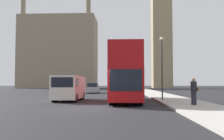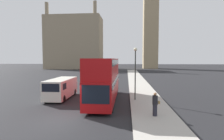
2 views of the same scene
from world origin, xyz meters
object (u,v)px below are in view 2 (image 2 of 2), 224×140
at_px(street_lamp, 135,66).
at_px(pedestrian, 155,104).
at_px(red_double_decker_bus, 104,78).
at_px(parked_sedan, 92,77).
at_px(white_van, 61,88).

bearing_deg(street_lamp, pedestrian, -76.57).
xyz_separation_m(red_double_decker_bus, street_lamp, (3.27, 0.30, 1.29)).
relative_size(street_lamp, parked_sedan, 1.23).
height_order(white_van, street_lamp, street_lamp).
xyz_separation_m(red_double_decker_bus, white_van, (-5.10, 0.81, -1.32)).
relative_size(red_double_decker_bus, parked_sedan, 2.38).
distance_m(white_van, pedestrian, 11.25).
xyz_separation_m(white_van, street_lamp, (8.38, -0.51, 2.60)).
xyz_separation_m(red_double_decker_bus, parked_sedan, (-5.04, 18.47, -1.80)).
bearing_deg(red_double_decker_bus, parked_sedan, 105.27).
bearing_deg(street_lamp, parked_sedan, 114.60).
bearing_deg(red_double_decker_bus, street_lamp, 5.28).
relative_size(red_double_decker_bus, white_van, 1.91).
distance_m(street_lamp, parked_sedan, 20.21).
relative_size(white_van, street_lamp, 1.02).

